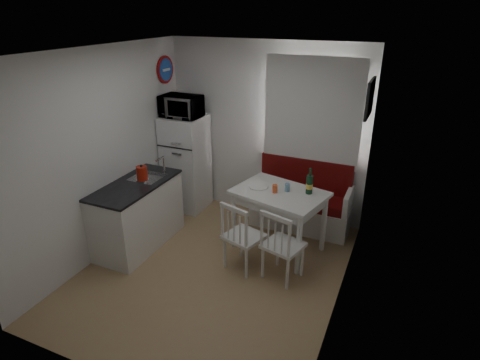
# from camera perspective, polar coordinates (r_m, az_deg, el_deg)

# --- Properties ---
(floor) EXTENTS (3.00, 3.50, 0.02)m
(floor) POSITION_cam_1_polar(r_m,az_deg,el_deg) (5.10, -3.77, -12.69)
(floor) COLOR tan
(floor) RESTS_ON ground
(ceiling) EXTENTS (3.00, 3.50, 0.02)m
(ceiling) POSITION_cam_1_polar(r_m,az_deg,el_deg) (4.14, -4.76, 17.80)
(ceiling) COLOR white
(ceiling) RESTS_ON wall_back
(wall_back) EXTENTS (3.00, 0.02, 2.60)m
(wall_back) POSITION_cam_1_polar(r_m,az_deg,el_deg) (5.97, 3.64, 6.85)
(wall_back) COLOR white
(wall_back) RESTS_ON floor
(wall_front) EXTENTS (3.00, 0.02, 2.60)m
(wall_front) POSITION_cam_1_polar(r_m,az_deg,el_deg) (3.20, -19.10, -10.21)
(wall_front) COLOR white
(wall_front) RESTS_ON floor
(wall_left) EXTENTS (0.02, 3.50, 2.60)m
(wall_left) POSITION_cam_1_polar(r_m,az_deg,el_deg) (5.29, -18.79, 3.39)
(wall_left) COLOR white
(wall_left) RESTS_ON floor
(wall_right) EXTENTS (0.02, 3.50, 2.60)m
(wall_right) POSITION_cam_1_polar(r_m,az_deg,el_deg) (4.03, 15.06, -2.39)
(wall_right) COLOR white
(wall_right) RESTS_ON floor
(window) EXTENTS (1.22, 0.06, 1.47)m
(window) POSITION_cam_1_polar(r_m,az_deg,el_deg) (5.66, 10.36, 9.01)
(window) COLOR white
(window) RESTS_ON wall_back
(curtain) EXTENTS (1.35, 0.02, 1.50)m
(curtain) POSITION_cam_1_polar(r_m,az_deg,el_deg) (5.58, 10.22, 9.35)
(curtain) COLOR white
(curtain) RESTS_ON wall_back
(kitchen_counter) EXTENTS (0.62, 1.32, 1.16)m
(kitchen_counter) POSITION_cam_1_polar(r_m,az_deg,el_deg) (5.54, -14.28, -4.69)
(kitchen_counter) COLOR white
(kitchen_counter) RESTS_ON floor
(wall_sign) EXTENTS (0.03, 0.40, 0.40)m
(wall_sign) POSITION_cam_1_polar(r_m,az_deg,el_deg) (6.18, -10.53, 15.17)
(wall_sign) COLOR #1B49A4
(wall_sign) RESTS_ON wall_left
(picture_frame) EXTENTS (0.04, 0.52, 0.42)m
(picture_frame) POSITION_cam_1_polar(r_m,az_deg,el_deg) (4.85, 17.95, 11.01)
(picture_frame) COLOR black
(picture_frame) RESTS_ON wall_right
(bench) EXTENTS (1.41, 0.54, 1.01)m
(bench) POSITION_cam_1_polar(r_m,az_deg,el_deg) (5.93, 8.70, -3.56)
(bench) COLOR white
(bench) RESTS_ON floor
(dining_table) EXTENTS (1.27, 1.03, 0.84)m
(dining_table) POSITION_cam_1_polar(r_m,az_deg,el_deg) (5.16, 5.64, -2.61)
(dining_table) COLOR white
(dining_table) RESTS_ON floor
(chair_left) EXTENTS (0.53, 0.52, 0.49)m
(chair_left) POSITION_cam_1_polar(r_m,az_deg,el_deg) (4.78, 0.13, -7.28)
(chair_left) COLOR white
(chair_left) RESTS_ON floor
(chair_right) EXTENTS (0.52, 0.51, 0.49)m
(chair_right) POSITION_cam_1_polar(r_m,az_deg,el_deg) (4.63, 5.88, -8.50)
(chair_right) COLOR white
(chair_right) RESTS_ON floor
(fridge) EXTENTS (0.60, 0.60, 1.50)m
(fridge) POSITION_cam_1_polar(r_m,az_deg,el_deg) (6.34, -7.67, 2.41)
(fridge) COLOR white
(fridge) RESTS_ON floor
(microwave) EXTENTS (0.58, 0.39, 0.32)m
(microwave) POSITION_cam_1_polar(r_m,az_deg,el_deg) (6.03, -8.38, 10.33)
(microwave) COLOR white
(microwave) RESTS_ON fridge
(kettle) EXTENTS (0.17, 0.17, 0.22)m
(kettle) POSITION_cam_1_polar(r_m,az_deg,el_deg) (5.36, -13.77, 0.94)
(kettle) COLOR #AF1E0E
(kettle) RESTS_ON kitchen_counter
(wine_bottle) EXTENTS (0.09, 0.09, 0.34)m
(wine_bottle) POSITION_cam_1_polar(r_m,az_deg,el_deg) (5.05, 9.88, -0.14)
(wine_bottle) COLOR #133C21
(wine_bottle) RESTS_ON dining_table
(drinking_glass_orange) EXTENTS (0.06, 0.06, 0.11)m
(drinking_glass_orange) POSITION_cam_1_polar(r_m,az_deg,el_deg) (5.07, 4.99, -1.24)
(drinking_glass_orange) COLOR #FF622A
(drinking_glass_orange) RESTS_ON dining_table
(drinking_glass_blue) EXTENTS (0.06, 0.06, 0.10)m
(drinking_glass_blue) POSITION_cam_1_polar(r_m,az_deg,el_deg) (5.12, 6.73, -1.06)
(drinking_glass_blue) COLOR #6F9EBD
(drinking_glass_blue) RESTS_ON dining_table
(plate) EXTENTS (0.25, 0.25, 0.02)m
(plate) POSITION_cam_1_polar(r_m,az_deg,el_deg) (5.22, 2.63, -0.92)
(plate) COLOR white
(plate) RESTS_ON dining_table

